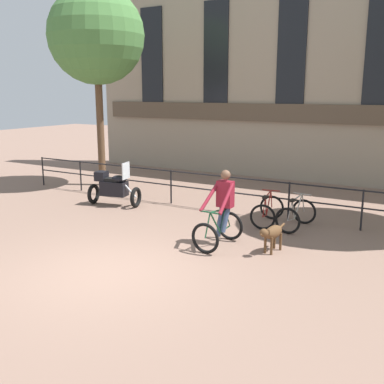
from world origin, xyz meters
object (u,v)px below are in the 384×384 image
Objects in this scene: parked_motorcycle at (114,187)px; cyclist_with_bike at (221,212)px; parked_bicycle_near_lamp at (267,211)px; parked_bicycle_mid_left at (296,215)px; dog at (272,233)px.

cyclist_with_bike is at bearing -120.65° from parked_motorcycle.
parked_motorcycle is at bearing -2.47° from parked_bicycle_near_lamp.
cyclist_with_bike is 2.36m from parked_bicycle_mid_left.
cyclist_with_bike is at bearing 73.00° from parked_bicycle_near_lamp.
cyclist_with_bike reaches higher than parked_bicycle_mid_left.
dog is at bearing 97.72° from parked_bicycle_mid_left.
parked_motorcycle is (-4.44, 1.62, -0.20)m from cyclist_with_bike.
parked_bicycle_near_lamp is at bearing 5.68° from parked_bicycle_mid_left.
parked_motorcycle is 1.42× the size of parked_bicycle_mid_left.
parked_motorcycle is at bearing 175.47° from dog.
parked_bicycle_mid_left is (0.76, -0.00, -0.00)m from parked_bicycle_near_lamp.
parked_bicycle_mid_left reaches higher than dog.
dog is 0.59× the size of parked_motorcycle.
parked_motorcycle is 5.56m from parked_bicycle_mid_left.
parked_bicycle_near_lamp reaches higher than dog.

